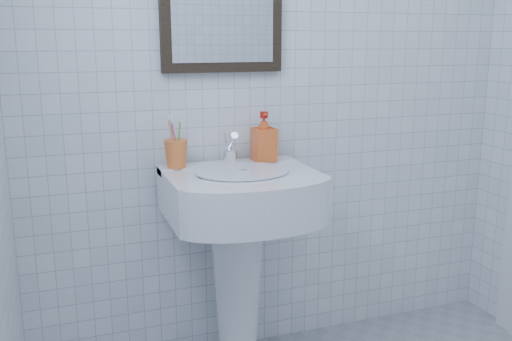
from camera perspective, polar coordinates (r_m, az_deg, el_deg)
name	(u,v)px	position (r m, az deg, el deg)	size (l,w,h in m)	color
wall_back	(280,68)	(2.46, 2.46, 10.16)	(2.20, 0.02, 2.50)	white
washbasin	(239,238)	(2.30, -1.72, -6.77)	(0.57, 0.42, 0.88)	white
faucet	(230,151)	(2.30, -2.59, 2.00)	(0.06, 0.12, 0.14)	white
toothbrush_cup	(176,154)	(2.25, -8.00, 1.67)	(0.09, 0.09, 0.11)	orange
soap_dispenser	(264,137)	(2.36, 0.79, 3.41)	(0.09, 0.09, 0.20)	red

